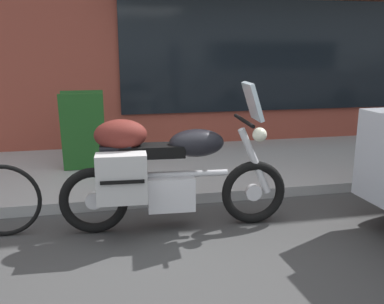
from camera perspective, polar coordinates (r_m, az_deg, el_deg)
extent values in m
plane|color=#373737|center=(3.63, -1.45, -14.37)|extent=(80.00, 80.00, 0.00)
torus|color=black|center=(4.27, 8.21, -5.36)|extent=(0.64, 0.13, 0.64)
cylinder|color=silver|center=(4.27, 8.21, -5.36)|extent=(0.16, 0.07, 0.16)
torus|color=black|center=(4.11, -12.96, -6.35)|extent=(0.64, 0.13, 0.64)
cylinder|color=silver|center=(4.11, -12.96, -6.35)|extent=(0.16, 0.07, 0.16)
cube|color=silver|center=(4.10, -2.87, -5.32)|extent=(0.46, 0.32, 0.32)
cylinder|color=silver|center=(4.05, -2.20, -3.02)|extent=(1.00, 0.12, 0.06)
ellipsoid|color=black|center=(4.00, 0.62, 1.22)|extent=(0.53, 0.31, 0.26)
cube|color=black|center=(3.97, -5.39, 0.17)|extent=(0.61, 0.27, 0.11)
cube|color=black|center=(3.97, -10.14, -0.28)|extent=(0.29, 0.24, 0.18)
cylinder|color=silver|center=(4.17, 8.36, -1.21)|extent=(0.35, 0.09, 0.67)
cylinder|color=black|center=(4.05, 6.93, 4.18)|extent=(0.07, 0.62, 0.04)
cube|color=silver|center=(4.05, 8.11, 6.71)|extent=(0.17, 0.33, 0.35)
sphere|color=#EAEACC|center=(4.12, 9.02, 2.30)|extent=(0.14, 0.14, 0.14)
cube|color=#ADADAD|center=(3.78, -9.36, -3.50)|extent=(0.45, 0.22, 0.44)
cube|color=black|center=(3.67, -9.28, -4.01)|extent=(0.37, 0.04, 0.03)
ellipsoid|color=#591E19|center=(3.93, -9.53, 2.29)|extent=(0.50, 0.35, 0.28)
torus|color=black|center=(4.29, -23.98, -5.97)|extent=(0.69, 0.05, 0.69)
cube|color=#1E511E|center=(5.64, -14.36, 2.50)|extent=(0.55, 0.21, 1.03)
cube|color=#1E511E|center=(5.86, -14.28, 2.92)|extent=(0.55, 0.21, 1.03)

